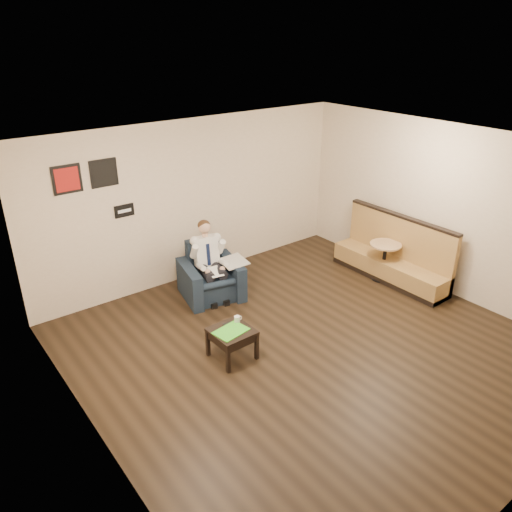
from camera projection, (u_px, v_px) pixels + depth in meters
ground at (311, 348)px, 7.06m from camera, size 6.00×6.00×0.00m
wall_back at (195, 200)px, 8.63m from camera, size 6.00×0.02×2.80m
wall_left at (90, 339)px, 4.81m from camera, size 0.02×6.00×2.80m
wall_right at (449, 211)px, 8.13m from camera, size 0.02×6.00×2.80m
ceiling at (321, 152)px, 5.88m from camera, size 6.00×6.00×0.02m
seating_sign at (124, 211)px, 7.85m from camera, size 0.32×0.02×0.20m
art_print_left at (67, 179)px, 7.14m from camera, size 0.42×0.03×0.42m
art_print_right at (104, 173)px, 7.44m from camera, size 0.42×0.03×0.42m
armchair at (211, 272)px, 8.25m from camera, size 1.10×1.10×0.89m
seated_man at (213, 266)px, 8.08m from camera, size 0.76×0.98×1.22m
lap_papers at (215, 272)px, 8.03m from camera, size 0.25×0.32×0.01m
newspaper at (234, 261)px, 8.24m from camera, size 0.47×0.54×0.01m
side_table at (232, 344)px, 6.78m from camera, size 0.54×0.54×0.44m
green_folder at (231, 331)px, 6.66m from camera, size 0.48×0.37×0.01m
coffee_mug at (237, 319)px, 6.85m from camera, size 0.08×0.08×0.09m
smartphone at (228, 324)px, 6.83m from camera, size 0.15×0.09×0.01m
banquette at (392, 250)px, 8.77m from camera, size 0.53×2.23×1.14m
cafe_table at (384, 261)px, 8.86m from camera, size 0.70×0.70×0.68m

